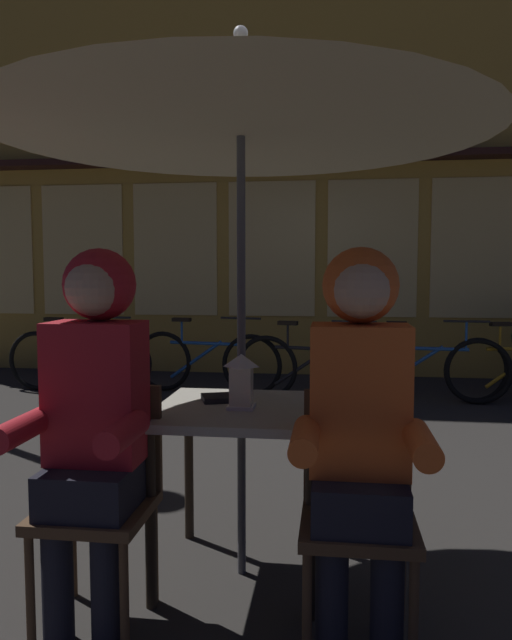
{
  "coord_description": "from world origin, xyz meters",
  "views": [
    {
      "loc": [
        0.38,
        -2.48,
        1.31
      ],
      "look_at": [
        0.0,
        0.48,
        1.07
      ],
      "focal_mm": 33.46,
      "sensor_mm": 36.0,
      "label": 1
    }
  ],
  "objects_px": {
    "chair_left": "(102,489)",
    "bicycle_nearest": "(79,360)",
    "book": "(225,398)",
    "bicycle_fourth": "(424,368)",
    "cafe_table": "(242,429)",
    "person_left_hooded": "(94,399)",
    "lantern": "(241,380)",
    "chair_right": "(358,501)",
    "person_right_hooded": "(360,407)",
    "patio_umbrella": "(241,89)",
    "bicycle_third": "(315,368)",
    "bicycle_second": "(206,362)"
  },
  "relations": [
    {
      "from": "person_left_hooded",
      "to": "bicycle_fourth",
      "type": "bearing_deg",
      "value": 66.25
    },
    {
      "from": "bicycle_nearest",
      "to": "book",
      "type": "xyz_separation_m",
      "value": [
        2.28,
        -3.56,
        0.41
      ]
    },
    {
      "from": "person_right_hooded",
      "to": "book",
      "type": "relative_size",
      "value": 7.0
    },
    {
      "from": "cafe_table",
      "to": "bicycle_third",
      "type": "relative_size",
      "value": 0.45
    },
    {
      "from": "chair_left",
      "to": "bicycle_fourth",
      "type": "distance_m",
      "value": 4.38
    },
    {
      "from": "bicycle_third",
      "to": "chair_right",
      "type": "bearing_deg",
      "value": -85.91
    },
    {
      "from": "cafe_table",
      "to": "bicycle_second",
      "type": "height_order",
      "value": "bicycle_second"
    },
    {
      "from": "lantern",
      "to": "bicycle_second",
      "type": "relative_size",
      "value": 0.14
    },
    {
      "from": "patio_umbrella",
      "to": "bicycle_fourth",
      "type": "distance_m",
      "value": 4.22
    },
    {
      "from": "cafe_table",
      "to": "bicycle_fourth",
      "type": "distance_m",
      "value": 3.87
    },
    {
      "from": "chair_left",
      "to": "bicycle_fourth",
      "type": "relative_size",
      "value": 0.52
    },
    {
      "from": "chair_left",
      "to": "book",
      "type": "height_order",
      "value": "chair_left"
    },
    {
      "from": "person_left_hooded",
      "to": "bicycle_third",
      "type": "relative_size",
      "value": 0.85
    },
    {
      "from": "bicycle_nearest",
      "to": "bicycle_third",
      "type": "distance_m",
      "value": 2.58
    },
    {
      "from": "patio_umbrella",
      "to": "bicycle_fourth",
      "type": "xyz_separation_m",
      "value": [
        1.3,
        3.63,
        -1.71
      ]
    },
    {
      "from": "chair_left",
      "to": "bicycle_nearest",
      "type": "relative_size",
      "value": 0.52
    },
    {
      "from": "person_left_hooded",
      "to": "person_right_hooded",
      "type": "xyz_separation_m",
      "value": [
        0.96,
        0.0,
        0.0
      ]
    },
    {
      "from": "patio_umbrella",
      "to": "person_right_hooded",
      "type": "height_order",
      "value": "patio_umbrella"
    },
    {
      "from": "cafe_table",
      "to": "person_right_hooded",
      "type": "distance_m",
      "value": 0.67
    },
    {
      "from": "lantern",
      "to": "patio_umbrella",
      "type": "bearing_deg",
      "value": 98.26
    },
    {
      "from": "chair_right",
      "to": "bicycle_third",
      "type": "xyz_separation_m",
      "value": [
        -0.28,
        3.85,
        -0.14
      ]
    },
    {
      "from": "chair_right",
      "to": "person_left_hooded",
      "type": "relative_size",
      "value": 0.62
    },
    {
      "from": "chair_left",
      "to": "book",
      "type": "distance_m",
      "value": 0.66
    },
    {
      "from": "lantern",
      "to": "bicycle_third",
      "type": "bearing_deg",
      "value": 86.77
    },
    {
      "from": "chair_right",
      "to": "bicycle_nearest",
      "type": "xyz_separation_m",
      "value": [
        -2.85,
        4.03,
        -0.14
      ]
    },
    {
      "from": "chair_right",
      "to": "person_right_hooded",
      "type": "distance_m",
      "value": 0.36
    },
    {
      "from": "cafe_table",
      "to": "bicycle_second",
      "type": "relative_size",
      "value": 0.44
    },
    {
      "from": "chair_left",
      "to": "chair_right",
      "type": "relative_size",
      "value": 1.0
    },
    {
      "from": "patio_umbrella",
      "to": "bicycle_nearest",
      "type": "bearing_deg",
      "value": 122.9
    },
    {
      "from": "cafe_table",
      "to": "person_left_hooded",
      "type": "bearing_deg",
      "value": -138.43
    },
    {
      "from": "book",
      "to": "bicycle_fourth",
      "type": "bearing_deg",
      "value": 49.03
    },
    {
      "from": "bicycle_nearest",
      "to": "bicycle_second",
      "type": "xyz_separation_m",
      "value": [
        1.4,
        0.11,
        0.0
      ]
    },
    {
      "from": "chair_left",
      "to": "bicycle_second",
      "type": "relative_size",
      "value": 0.52
    },
    {
      "from": "chair_right",
      "to": "person_right_hooded",
      "type": "bearing_deg",
      "value": -90.0
    },
    {
      "from": "bicycle_nearest",
      "to": "bicycle_third",
      "type": "height_order",
      "value": "same"
    },
    {
      "from": "cafe_table",
      "to": "person_left_hooded",
      "type": "distance_m",
      "value": 0.67
    },
    {
      "from": "lantern",
      "to": "bicycle_fourth",
      "type": "distance_m",
      "value": 3.92
    },
    {
      "from": "bicycle_second",
      "to": "bicycle_third",
      "type": "distance_m",
      "value": 1.21
    },
    {
      "from": "lantern",
      "to": "book",
      "type": "relative_size",
      "value": 1.16
    },
    {
      "from": "book",
      "to": "chair_right",
      "type": "bearing_deg",
      "value": -58.91
    },
    {
      "from": "chair_right",
      "to": "bicycle_second",
      "type": "distance_m",
      "value": 4.39
    },
    {
      "from": "bicycle_second",
      "to": "bicycle_fourth",
      "type": "bearing_deg",
      "value": -3.6
    },
    {
      "from": "patio_umbrella",
      "to": "bicycle_fourth",
      "type": "height_order",
      "value": "patio_umbrella"
    },
    {
      "from": "chair_left",
      "to": "bicycle_nearest",
      "type": "bearing_deg",
      "value": 115.11
    },
    {
      "from": "patio_umbrella",
      "to": "chair_right",
      "type": "xyz_separation_m",
      "value": [
        0.48,
        -0.37,
        -1.57
      ]
    },
    {
      "from": "person_left_hooded",
      "to": "book",
      "type": "distance_m",
      "value": 0.66
    },
    {
      "from": "bicycle_nearest",
      "to": "bicycle_second",
      "type": "bearing_deg",
      "value": 4.33
    },
    {
      "from": "person_left_hooded",
      "to": "bicycle_fourth",
      "type": "height_order",
      "value": "person_left_hooded"
    },
    {
      "from": "lantern",
      "to": "chair_right",
      "type": "xyz_separation_m",
      "value": [
        0.47,
        -0.33,
        -0.37
      ]
    },
    {
      "from": "chair_left",
      "to": "book",
      "type": "bearing_deg",
      "value": 50.35
    }
  ]
}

